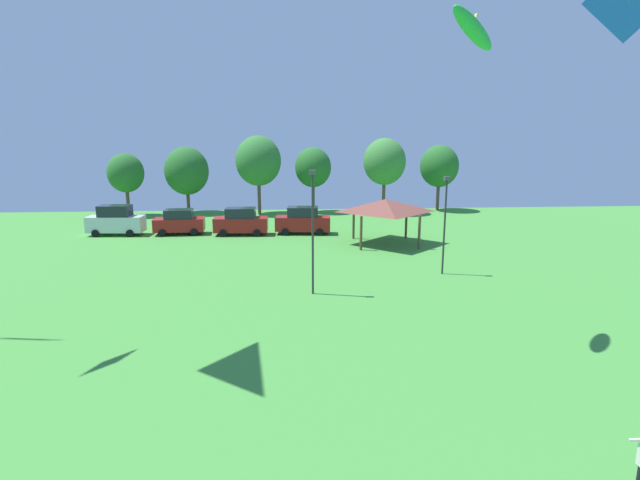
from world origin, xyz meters
name	(u,v)px	position (x,y,z in m)	size (l,w,h in m)	color
kite_flying_10	(473,29)	(5.32, 22.52, 12.63)	(2.76, 2.38, 1.84)	green
parked_car_leftmost	(116,221)	(-16.79, 45.98, 1.27)	(4.81, 2.15, 2.61)	silver
parked_car_second_from_left	(179,222)	(-11.38, 45.96, 1.10)	(4.39, 2.24, 2.20)	maroon
parked_car_third_from_left	(241,222)	(-5.97, 45.32, 1.17)	(4.65, 2.04, 2.38)	maroon
parked_car_rightmost_in_row	(303,221)	(-0.57, 45.43, 1.18)	(4.93, 2.26, 2.39)	maroon
park_pavilion	(385,206)	(5.82, 40.92, 3.08)	(5.78, 5.40, 3.60)	brown
light_post_0	(445,220)	(7.70, 31.92, 3.45)	(0.36, 0.20, 6.11)	#2D2D33
light_post_1	(313,226)	(-0.64, 28.49, 3.79)	(0.36, 0.20, 6.77)	#2D2D33
treeline_tree_0	(126,173)	(-18.93, 56.66, 4.58)	(3.77, 3.77, 6.67)	brown
treeline_tree_1	(187,171)	(-12.85, 58.20, 4.66)	(4.77, 4.77, 7.29)	brown
treeline_tree_2	(258,161)	(-4.93, 56.98, 5.78)	(4.90, 4.90, 8.49)	brown
treeline_tree_3	(313,168)	(1.03, 57.88, 4.99)	(4.00, 4.00, 7.22)	brown
treeline_tree_4	(385,162)	(8.80, 56.67, 5.66)	(4.62, 4.62, 8.22)	brown
treeline_tree_5	(439,166)	(15.43, 58.28, 5.05)	(4.33, 4.33, 7.45)	brown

